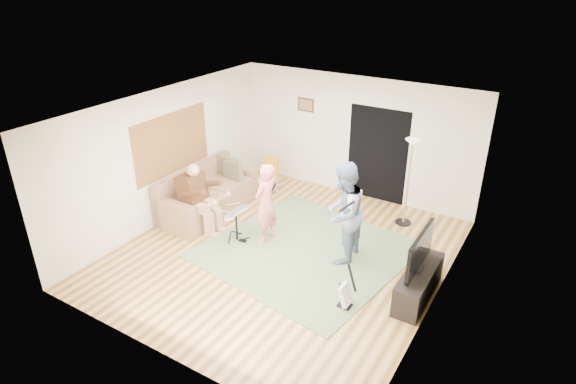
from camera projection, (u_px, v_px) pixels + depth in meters
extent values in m
plane|color=brown|center=(283.00, 253.00, 8.85)|extent=(6.00, 6.00, 0.00)
plane|color=white|center=(283.00, 110.00, 7.68)|extent=(6.00, 6.00, 0.00)
plane|color=#9C6330|center=(172.00, 144.00, 9.62)|extent=(0.00, 2.05, 2.05)
plane|color=black|center=(377.00, 155.00, 10.44)|extent=(2.10, 0.00, 2.10)
cube|color=#3F2314|center=(306.00, 105.00, 10.91)|extent=(0.42, 0.03, 0.32)
cube|color=#597346|center=(306.00, 250.00, 8.92)|extent=(3.79, 3.75, 0.02)
cube|color=#926A49|center=(210.00, 202.00, 10.23)|extent=(0.94, 1.87, 0.46)
cube|color=#926A49|center=(195.00, 187.00, 10.31)|extent=(0.18, 2.32, 0.94)
cube|color=#926A49|center=(239.00, 180.00, 10.99)|extent=(0.94, 0.22, 0.66)
cube|color=#926A49|center=(175.00, 218.00, 9.38)|extent=(0.94, 0.22, 0.66)
cube|color=#4C2A15|center=(192.00, 189.00, 9.40)|extent=(0.38, 0.50, 0.63)
sphere|color=tan|center=(193.00, 170.00, 9.19)|extent=(0.25, 0.25, 0.25)
cylinder|color=black|center=(237.00, 226.00, 9.13)|extent=(0.04, 0.04, 0.57)
cube|color=silver|center=(236.00, 213.00, 9.01)|extent=(0.11, 0.57, 0.03)
imported|color=#FB6D74|center=(265.00, 203.00, 8.96)|extent=(0.38, 0.57, 1.56)
imported|color=slate|center=(343.00, 213.00, 8.28)|extent=(0.78, 0.96, 1.85)
cube|color=black|center=(345.00, 306.00, 7.47)|extent=(0.22, 0.18, 0.03)
cube|color=silver|center=(345.00, 295.00, 7.38)|extent=(0.17, 0.26, 0.34)
cylinder|color=black|center=(352.00, 278.00, 7.19)|extent=(0.18, 0.04, 0.44)
cylinder|color=black|center=(403.00, 222.00, 9.85)|extent=(0.32, 0.32, 0.03)
cylinder|color=#A38346|center=(408.00, 184.00, 9.48)|extent=(0.04, 0.04, 1.72)
cone|color=white|center=(413.00, 142.00, 9.10)|extent=(0.29, 0.29, 0.11)
cube|color=tan|center=(267.00, 179.00, 10.84)|extent=(0.39, 0.39, 0.04)
cube|color=orange|center=(271.00, 164.00, 10.85)|extent=(0.36, 0.08, 0.38)
cube|color=black|center=(419.00, 284.00, 7.60)|extent=(0.40, 1.40, 0.50)
cube|color=black|center=(420.00, 250.00, 7.36)|extent=(0.06, 1.12, 0.62)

